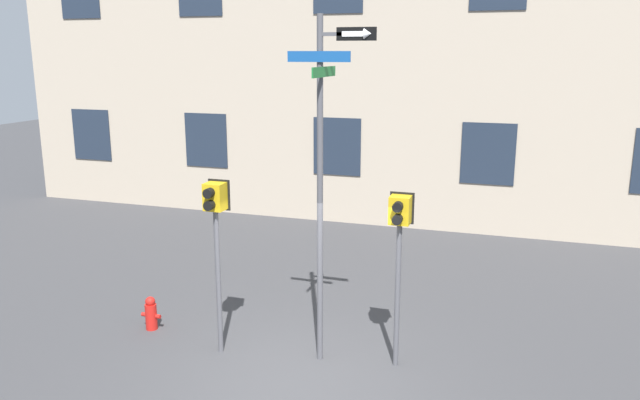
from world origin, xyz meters
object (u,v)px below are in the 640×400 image
at_px(pedestrian_signal_left, 216,220).
at_px(pedestrian_signal_right, 399,233).
at_px(street_sign_pole, 324,168).
at_px(fire_hydrant, 151,314).

xyz_separation_m(pedestrian_signal_left, pedestrian_signal_right, (2.74, 0.43, -0.07)).
xyz_separation_m(street_sign_pole, fire_hydrant, (-3.14, 0.10, -2.74)).
height_order(street_sign_pole, pedestrian_signal_right, street_sign_pole).
height_order(pedestrian_signal_left, fire_hydrant, pedestrian_signal_left).
xyz_separation_m(street_sign_pole, pedestrian_signal_right, (1.10, 0.16, -0.93)).
relative_size(pedestrian_signal_left, fire_hydrant, 4.70).
bearing_deg(fire_hydrant, pedestrian_signal_left, -13.77).
distance_m(street_sign_pole, pedestrian_signal_right, 1.45).
bearing_deg(pedestrian_signal_left, street_sign_pole, 9.21).
bearing_deg(pedestrian_signal_right, street_sign_pole, -171.58).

